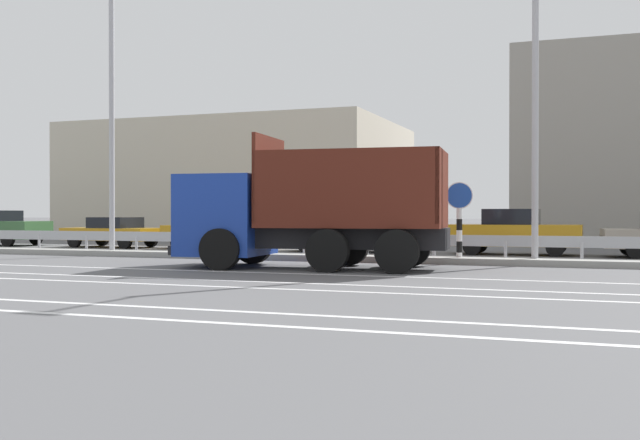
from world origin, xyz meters
name	(u,v)px	position (x,y,z in m)	size (l,w,h in m)	color
ground_plane	(294,266)	(0.00, 0.00, 0.00)	(320.00, 320.00, 0.00)	#565659
lane_strip_0	(287,273)	(0.74, -2.24, 0.00)	(60.19, 0.16, 0.01)	silver
lane_strip_1	(247,281)	(0.74, -4.39, 0.00)	(60.19, 0.16, 0.01)	silver
lane_strip_2	(220,287)	(0.74, -5.59, 0.00)	(60.19, 0.16, 0.01)	silver
lane_strip_3	(77,315)	(0.74, -9.82, 0.00)	(60.19, 0.16, 0.01)	silver
lane_strip_4	(123,306)	(0.74, -8.72, 0.00)	(60.19, 0.16, 0.01)	silver
median_island	(326,258)	(0.00, 2.55, 0.09)	(33.10, 1.10, 0.18)	gray
median_guardrail	(335,241)	(0.00, 3.38, 0.57)	(60.19, 0.09, 0.78)	#9EA0A5
dump_truck	(281,219)	(-0.14, -0.52, 1.25)	(7.08, 3.26, 3.41)	#19389E
median_road_sign	(459,220)	(3.96, 2.55, 1.21)	(0.75, 0.16, 2.29)	white
street_lamp_1	(108,85)	(-7.66, 2.49, 5.67)	(0.71, 2.41, 10.31)	#ADADB2
street_lamp_2	(535,46)	(5.98, 2.54, 5.92)	(0.71, 2.62, 10.74)	#ADADB2
parked_car_2	(114,232)	(-11.14, 7.60, 0.65)	(4.26, 2.10, 1.24)	#B27A14
parked_car_3	(219,230)	(-6.43, 7.92, 0.73)	(4.16, 2.02, 1.44)	#B27A14
parked_car_4	(352,232)	(-0.79, 7.56, 0.71)	(4.78, 2.06, 1.40)	gray
parked_car_5	(515,232)	(4.97, 7.69, 0.78)	(4.32, 1.84, 1.56)	#B27A14
background_building_0	(242,182)	(-12.08, 21.58, 3.25)	(17.96, 12.02, 6.50)	beige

